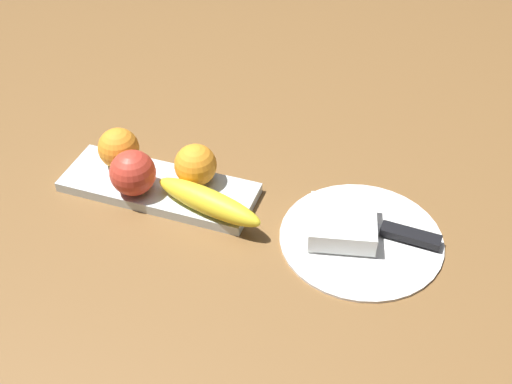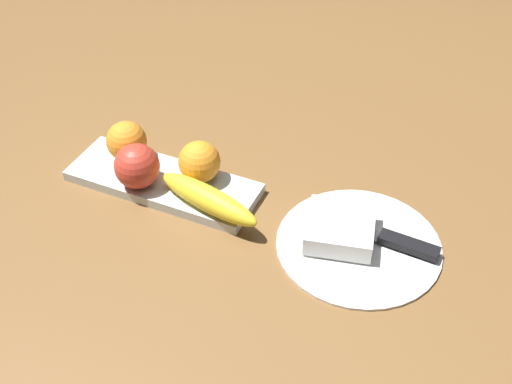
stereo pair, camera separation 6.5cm
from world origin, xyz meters
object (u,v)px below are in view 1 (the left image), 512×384
Objects in this scene: orange_near_apple at (119,148)px; dinner_plate at (361,237)px; knife at (400,233)px; orange_near_banana at (195,165)px; folded_napkin at (342,223)px; banana at (208,202)px; apple at (133,173)px; fruit_tray at (159,187)px.

orange_near_apple reaches higher than dinner_plate.
orange_near_banana is at bearing 1.96° from knife.
orange_near_banana reaches higher than folded_napkin.
orange_near_apple reaches higher than folded_napkin.
knife is (-0.09, -0.02, -0.01)m from folded_napkin.
orange_near_banana is 0.29m from dinner_plate.
orange_near_banana reaches higher than knife.
banana is 0.19m from orange_near_apple.
folded_napkin is 0.09m from knife.
dinner_plate is (-0.42, 0.02, -0.05)m from orange_near_apple.
apple is at bearing 32.25° from orange_near_banana.
fruit_tray is at bearing 0.00° from folded_napkin.
banana is (-0.13, 0.01, -0.02)m from apple.
dinner_plate is at bearing -175.63° from apple.
dinner_plate is at bearing -180.00° from fruit_tray.
banana reaches higher than folded_napkin.
banana is 0.24m from dinner_plate.
dinner_plate is 1.37× the size of knife.
fruit_tray is 1.30× the size of dinner_plate.
orange_near_apple reaches higher than knife.
fruit_tray is 3.19× the size of folded_napkin.
knife is (-0.34, 0.01, -0.04)m from orange_near_banana.
folded_napkin is (-0.20, -0.03, -0.01)m from banana.
dinner_plate is (-0.28, 0.03, -0.05)m from orange_near_banana.
apple reaches higher than orange_near_apple.
fruit_tray is 4.37× the size of apple.
apple is 0.42m from knife.
apple is at bearing 135.73° from orange_near_apple.
orange_near_apple is (0.18, -0.06, 0.01)m from banana.
apple is 0.34m from folded_napkin.
apple is 1.07× the size of orange_near_banana.
banana is at bearing 127.66° from orange_near_banana.
apple is 0.13m from banana.
orange_near_banana is at bearing 140.44° from banana.
apple reaches higher than dinner_plate.
apple reaches higher than banana.
banana is 0.21m from folded_napkin.
folded_napkin is at bearing 0.00° from dinner_plate.
folded_napkin is at bearing 180.00° from fruit_tray.
fruit_tray is 0.39m from knife.
dinner_plate is at bearing 21.13° from banana.
banana is 2.75× the size of orange_near_apple.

